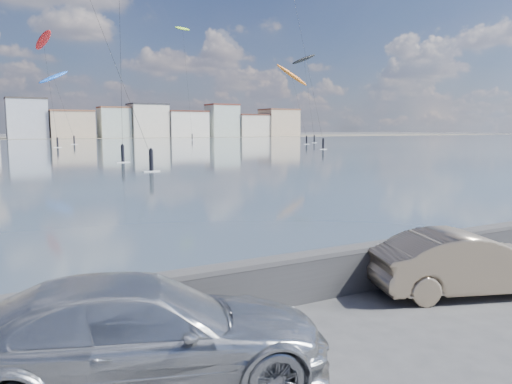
% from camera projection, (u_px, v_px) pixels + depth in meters
% --- Properties ---
extents(ground, '(700.00, 700.00, 0.00)m').
position_uv_depth(ground, '(327.00, 371.00, 7.47)').
color(ground, '#333335').
rests_on(ground, ground).
extents(bay_water, '(500.00, 177.00, 0.00)m').
position_uv_depth(bay_water, '(7.00, 149.00, 86.79)').
color(bay_water, '#3C4959').
rests_on(bay_water, ground).
extents(seawall, '(400.00, 0.36, 1.08)m').
position_uv_depth(seawall, '(244.00, 285.00, 9.74)').
color(seawall, '#28282B').
rests_on(seawall, ground).
extents(car_silver, '(5.73, 3.52, 1.55)m').
position_uv_depth(car_silver, '(142.00, 334.00, 6.94)').
color(car_silver, '#B3B6BB').
rests_on(car_silver, ground).
extents(car_champagne, '(4.45, 2.80, 1.38)m').
position_uv_depth(car_champagne, '(466.00, 263.00, 10.91)').
color(car_champagne, tan).
rests_on(car_champagne, ground).
extents(kitesurfer_4, '(3.84, 19.55, 23.81)m').
position_uv_depth(kitesurfer_4, '(43.00, 42.00, 103.74)').
color(kitesurfer_4, red).
rests_on(kitesurfer_4, ground).
extents(kitesurfer_7, '(8.09, 13.74, 17.75)m').
position_uv_depth(kitesurfer_7, '(54.00, 78.00, 118.16)').
color(kitesurfer_7, blue).
rests_on(kitesurfer_7, ground).
extents(kitesurfer_8, '(7.76, 10.02, 23.33)m').
position_uv_depth(kitesurfer_8, '(304.00, 61.00, 128.68)').
color(kitesurfer_8, black).
rests_on(kitesurfer_8, ground).
extents(kitesurfer_12, '(9.26, 11.70, 19.37)m').
position_uv_depth(kitesurfer_12, '(292.00, 76.00, 120.16)').
color(kitesurfer_12, orange).
rests_on(kitesurfer_12, ground).
extents(kitesurfer_14, '(8.23, 19.25, 36.98)m').
position_uv_depth(kitesurfer_14, '(183.00, 30.00, 162.11)').
color(kitesurfer_14, '#8CD826').
rests_on(kitesurfer_14, ground).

